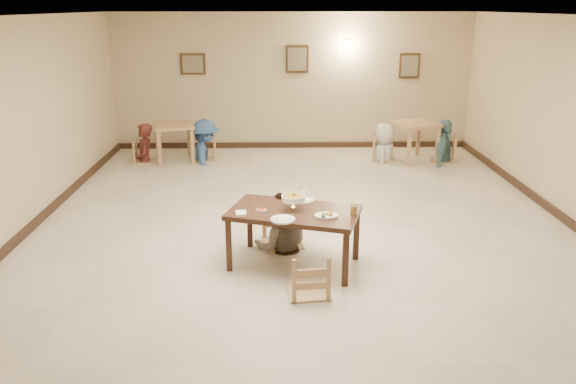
{
  "coord_description": "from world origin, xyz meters",
  "views": [
    {
      "loc": [
        -0.4,
        -7.67,
        3.12
      ],
      "look_at": [
        -0.24,
        -0.67,
        0.79
      ],
      "focal_mm": 35.0,
      "sensor_mm": 36.0,
      "label": 1
    }
  ],
  "objects_px": {
    "bg_table_left": "(174,131)",
    "bg_chair_rr": "(444,137)",
    "bg_chair_lr": "(205,139)",
    "bg_diner_c": "(386,123)",
    "bg_diner_d": "(446,120)",
    "bg_chair_ll": "(144,141)",
    "chair_near": "(308,254)",
    "bg_chair_rl": "(385,136)",
    "main_diner": "(282,193)",
    "curry_warmer": "(293,198)",
    "bg_diner_b": "(204,120)",
    "drink_glass": "(354,209)",
    "bg_diner_a": "(142,124)",
    "main_table": "(294,216)",
    "chair_far": "(282,208)",
    "bg_table_right": "(415,129)"
  },
  "relations": [
    {
      "from": "chair_near",
      "to": "bg_chair_rr",
      "type": "height_order",
      "value": "bg_chair_rr"
    },
    {
      "from": "chair_near",
      "to": "bg_chair_lr",
      "type": "bearing_deg",
      "value": -78.84
    },
    {
      "from": "chair_near",
      "to": "bg_diner_b",
      "type": "relative_size",
      "value": 0.56
    },
    {
      "from": "chair_near",
      "to": "drink_glass",
      "type": "relative_size",
      "value": 6.4
    },
    {
      "from": "bg_table_right",
      "to": "bg_chair_rr",
      "type": "height_order",
      "value": "bg_chair_rr"
    },
    {
      "from": "bg_table_right",
      "to": "bg_diner_c",
      "type": "height_order",
      "value": "bg_diner_c"
    },
    {
      "from": "main_diner",
      "to": "bg_diner_d",
      "type": "xyz_separation_m",
      "value": [
        3.44,
        4.36,
        0.1
      ]
    },
    {
      "from": "bg_table_left",
      "to": "bg_chair_rr",
      "type": "relative_size",
      "value": 0.91
    },
    {
      "from": "bg_chair_rl",
      "to": "bg_chair_lr",
      "type": "bearing_deg",
      "value": 97.98
    },
    {
      "from": "drink_glass",
      "to": "bg_table_left",
      "type": "xyz_separation_m",
      "value": [
        -3.04,
        5.24,
        -0.16
      ]
    },
    {
      "from": "bg_chair_ll",
      "to": "bg_chair_rl",
      "type": "bearing_deg",
      "value": -93.47
    },
    {
      "from": "curry_warmer",
      "to": "drink_glass",
      "type": "bearing_deg",
      "value": -15.67
    },
    {
      "from": "chair_near",
      "to": "bg_diner_d",
      "type": "xyz_separation_m",
      "value": [
        3.16,
        5.64,
        0.4
      ]
    },
    {
      "from": "main_table",
      "to": "curry_warmer",
      "type": "xyz_separation_m",
      "value": [
        -0.01,
        0.02,
        0.23
      ]
    },
    {
      "from": "chair_far",
      "to": "bg_chair_ll",
      "type": "relative_size",
      "value": 1.2
    },
    {
      "from": "bg_chair_rl",
      "to": "bg_diner_d",
      "type": "distance_m",
      "value": 1.28
    },
    {
      "from": "chair_near",
      "to": "bg_chair_lr",
      "type": "distance_m",
      "value": 6.12
    },
    {
      "from": "bg_chair_ll",
      "to": "bg_chair_rl",
      "type": "relative_size",
      "value": 0.87
    },
    {
      "from": "main_diner",
      "to": "curry_warmer",
      "type": "height_order",
      "value": "main_diner"
    },
    {
      "from": "main_diner",
      "to": "bg_table_right",
      "type": "distance_m",
      "value": 5.27
    },
    {
      "from": "main_table",
      "to": "bg_diner_b",
      "type": "bearing_deg",
      "value": 125.82
    },
    {
      "from": "bg_diner_c",
      "to": "bg_chair_ll",
      "type": "bearing_deg",
      "value": -73.69
    },
    {
      "from": "bg_chair_lr",
      "to": "bg_diner_c",
      "type": "bearing_deg",
      "value": 80.55
    },
    {
      "from": "chair_near",
      "to": "bg_chair_rl",
      "type": "xyz_separation_m",
      "value": [
        1.95,
        5.77,
        0.02
      ]
    },
    {
      "from": "bg_chair_ll",
      "to": "bg_diner_c",
      "type": "xyz_separation_m",
      "value": [
        5.04,
        0.03,
        0.35
      ]
    },
    {
      "from": "bg_chair_lr",
      "to": "bg_diner_b",
      "type": "relative_size",
      "value": 0.52
    },
    {
      "from": "main_table",
      "to": "chair_far",
      "type": "distance_m",
      "value": 0.67
    },
    {
      "from": "bg_chair_lr",
      "to": "bg_diner_c",
      "type": "height_order",
      "value": "bg_diner_c"
    },
    {
      "from": "main_diner",
      "to": "bg_chair_ll",
      "type": "xyz_separation_m",
      "value": [
        -2.81,
        4.46,
        -0.35
      ]
    },
    {
      "from": "bg_table_right",
      "to": "bg_diner_a",
      "type": "relative_size",
      "value": 0.65
    },
    {
      "from": "main_diner",
      "to": "bg_diner_d",
      "type": "relative_size",
      "value": 0.89
    },
    {
      "from": "main_table",
      "to": "bg_diner_a",
      "type": "bearing_deg",
      "value": 137.94
    },
    {
      "from": "bg_chair_ll",
      "to": "bg_table_left",
      "type": "bearing_deg",
      "value": -88.49
    },
    {
      "from": "curry_warmer",
      "to": "bg_chair_ll",
      "type": "height_order",
      "value": "curry_warmer"
    },
    {
      "from": "bg_table_right",
      "to": "bg_chair_lr",
      "type": "xyz_separation_m",
      "value": [
        -4.39,
        0.11,
        -0.22
      ]
    },
    {
      "from": "bg_chair_ll",
      "to": "bg_chair_lr",
      "type": "distance_m",
      "value": 1.26
    },
    {
      "from": "bg_diner_d",
      "to": "bg_chair_ll",
      "type": "bearing_deg",
      "value": 112.06
    },
    {
      "from": "main_diner",
      "to": "curry_warmer",
      "type": "distance_m",
      "value": 0.54
    },
    {
      "from": "chair_far",
      "to": "bg_diner_b",
      "type": "xyz_separation_m",
      "value": [
        -1.57,
        4.44,
        0.34
      ]
    },
    {
      "from": "bg_chair_lr",
      "to": "bg_diner_c",
      "type": "distance_m",
      "value": 3.8
    },
    {
      "from": "chair_near",
      "to": "bg_diner_d",
      "type": "height_order",
      "value": "bg_diner_d"
    },
    {
      "from": "main_diner",
      "to": "bg_diner_a",
      "type": "distance_m",
      "value": 5.28
    },
    {
      "from": "bg_chair_lr",
      "to": "curry_warmer",
      "type": "bearing_deg",
      "value": 9.96
    },
    {
      "from": "chair_near",
      "to": "bg_diner_c",
      "type": "bearing_deg",
      "value": -114.96
    },
    {
      "from": "chair_far",
      "to": "drink_glass",
      "type": "distance_m",
      "value": 1.21
    },
    {
      "from": "bg_table_right",
      "to": "bg_table_left",
      "type": "bearing_deg",
      "value": 179.09
    },
    {
      "from": "drink_glass",
      "to": "bg_table_left",
      "type": "relative_size",
      "value": 0.16
    },
    {
      "from": "drink_glass",
      "to": "bg_diner_a",
      "type": "xyz_separation_m",
      "value": [
        -3.67,
        5.18,
        0.01
      ]
    },
    {
      "from": "bg_diner_c",
      "to": "bg_chair_lr",
      "type": "bearing_deg",
      "value": -74.98
    },
    {
      "from": "main_table",
      "to": "chair_far",
      "type": "relative_size",
      "value": 1.65
    }
  ]
}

